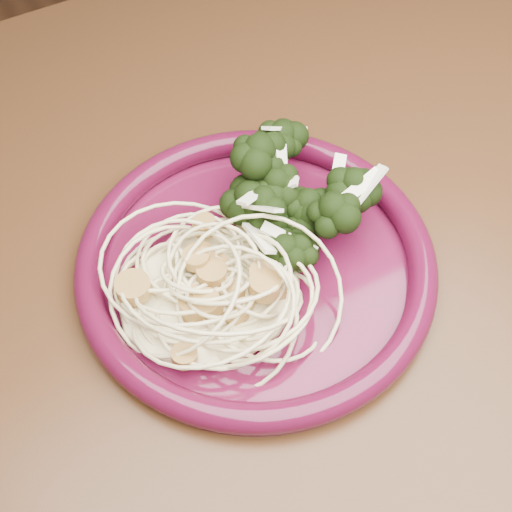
{
  "coord_description": "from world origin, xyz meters",
  "views": [
    {
      "loc": [
        -0.27,
        -0.29,
        1.21
      ],
      "look_at": [
        -0.12,
        -0.01,
        0.77
      ],
      "focal_mm": 50.0,
      "sensor_mm": 36.0,
      "label": 1
    }
  ],
  "objects": [
    {
      "name": "dining_table",
      "position": [
        0.0,
        0.0,
        0.65
      ],
      "size": [
        1.2,
        0.8,
        0.75
      ],
      "color": "#472814",
      "rests_on": "ground"
    },
    {
      "name": "dinner_plate",
      "position": [
        -0.12,
        -0.01,
        0.76
      ],
      "size": [
        0.33,
        0.33,
        0.02
      ],
      "rotation": [
        0.0,
        0.0,
        0.19
      ],
      "color": "#4D0C27",
      "rests_on": "dining_table"
    },
    {
      "name": "spaghetti_pile",
      "position": [
        -0.16,
        -0.02,
        0.77
      ],
      "size": [
        0.16,
        0.15,
        0.03
      ],
      "primitive_type": "ellipsoid",
      "rotation": [
        0.0,
        0.0,
        0.19
      ],
      "color": "#F3E6A9",
      "rests_on": "dinner_plate"
    },
    {
      "name": "scallop_cluster",
      "position": [
        -0.16,
        -0.02,
        0.81
      ],
      "size": [
        0.14,
        0.14,
        0.04
      ],
      "primitive_type": null,
      "rotation": [
        0.0,
        0.0,
        0.19
      ],
      "color": "tan",
      "rests_on": "spaghetti_pile"
    },
    {
      "name": "broccoli_pile",
      "position": [
        -0.06,
        -0.0,
        0.78
      ],
      "size": [
        0.12,
        0.16,
        0.05
      ],
      "primitive_type": "ellipsoid",
      "rotation": [
        0.0,
        0.0,
        0.19
      ],
      "color": "black",
      "rests_on": "dinner_plate"
    },
    {
      "name": "onion_garnish",
      "position": [
        -0.06,
        -0.0,
        0.81
      ],
      "size": [
        0.08,
        0.11,
        0.05
      ],
      "primitive_type": null,
      "rotation": [
        0.0,
        0.0,
        0.19
      ],
      "color": "white",
      "rests_on": "broccoli_pile"
    }
  ]
}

